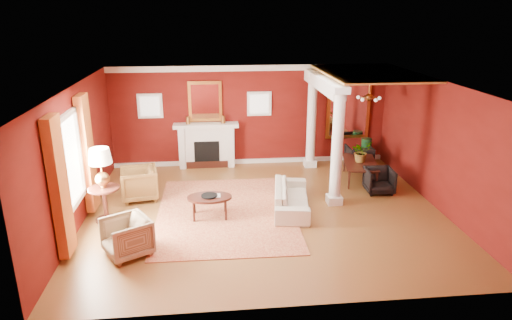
{
  "coord_description": "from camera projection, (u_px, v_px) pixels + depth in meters",
  "views": [
    {
      "loc": [
        -1.17,
        -9.43,
        4.44
      ],
      "look_at": [
        -0.17,
        0.32,
        1.15
      ],
      "focal_mm": 32.0,
      "sensor_mm": 36.0,
      "label": 1
    }
  ],
  "objects": [
    {
      "name": "fireplace",
      "position": [
        207.0,
        145.0,
        13.22
      ],
      "size": [
        1.85,
        0.42,
        1.29
      ],
      "color": "white",
      "rests_on": "ground"
    },
    {
      "name": "column_back",
      "position": [
        312.0,
        119.0,
        12.96
      ],
      "size": [
        0.36,
        0.36,
        2.8
      ],
      "color": "white",
      "rests_on": "ground"
    },
    {
      "name": "crown_trim",
      "position": [
        250.0,
        68.0,
        12.79
      ],
      "size": [
        8.0,
        0.08,
        0.16
      ],
      "primitive_type": "cube",
      "color": "white",
      "rests_on": "room_shell"
    },
    {
      "name": "amber_ceiling",
      "position": [
        370.0,
        73.0,
        11.44
      ],
      "size": [
        2.3,
        3.4,
        0.04
      ],
      "primitive_type": "cube",
      "color": "#EDA245",
      "rests_on": "room_shell"
    },
    {
      "name": "header_beam",
      "position": [
        323.0,
        83.0,
        11.55
      ],
      "size": [
        0.3,
        3.2,
        0.32
      ],
      "primitive_type": "cube",
      "color": "white",
      "rests_on": "column_front"
    },
    {
      "name": "dining_table",
      "position": [
        361.0,
        166.0,
        12.19
      ],
      "size": [
        0.81,
        1.57,
        0.83
      ],
      "primitive_type": "imported",
      "rotation": [
        0.0,
        0.0,
        1.37
      ],
      "color": "black",
      "rests_on": "ground"
    },
    {
      "name": "base_trim",
      "position": [
        251.0,
        161.0,
        13.67
      ],
      "size": [
        8.0,
        0.08,
        0.12
      ],
      "primitive_type": "cube",
      "color": "white",
      "rests_on": "ground"
    },
    {
      "name": "dining_chair_far",
      "position": [
        359.0,
        156.0,
        13.21
      ],
      "size": [
        0.71,
        0.66,
        0.72
      ],
      "primitive_type": "imported",
      "rotation": [
        0.0,
        0.0,
        3.13
      ],
      "color": "black",
      "rests_on": "ground"
    },
    {
      "name": "potted_plant",
      "position": [
        362.0,
        143.0,
        12.0
      ],
      "size": [
        0.7,
        0.73,
        0.45
      ],
      "primitive_type": "imported",
      "rotation": [
        0.0,
        0.0,
        0.39
      ],
      "color": "#26591E",
      "rests_on": "dining_table"
    },
    {
      "name": "coffee_table",
      "position": [
        209.0,
        198.0,
        10.01
      ],
      "size": [
        0.99,
        0.99,
        0.5
      ],
      "rotation": [
        0.0,
        0.0,
        0.21
      ],
      "color": "black",
      "rests_on": "ground"
    },
    {
      "name": "side_table",
      "position": [
        102.0,
        172.0,
        9.66
      ],
      "size": [
        0.66,
        0.66,
        1.65
      ],
      "rotation": [
        0.0,
        0.0,
        0.06
      ],
      "color": "black",
      "rests_on": "ground"
    },
    {
      "name": "coffee_book",
      "position": [
        213.0,
        191.0,
        9.97
      ],
      "size": [
        0.17,
        0.02,
        0.23
      ],
      "primitive_type": "imported",
      "rotation": [
        0.0,
        0.0,
        -0.01
      ],
      "color": "black",
      "rests_on": "coffee_table"
    },
    {
      "name": "chandelier",
      "position": [
        369.0,
        97.0,
        11.69
      ],
      "size": [
        0.6,
        0.62,
        0.75
      ],
      "color": "#A16E32",
      "rests_on": "room_shell"
    },
    {
      "name": "armchair_leopard",
      "position": [
        139.0,
        182.0,
        11.0
      ],
      "size": [
        0.92,
        0.96,
        0.86
      ],
      "primitive_type": "imported",
      "rotation": [
        0.0,
        0.0,
        -1.4
      ],
      "color": "black",
      "rests_on": "ground"
    },
    {
      "name": "column_front",
      "position": [
        337.0,
        146.0,
        10.42
      ],
      "size": [
        0.36,
        0.36,
        2.8
      ],
      "color": "white",
      "rests_on": "ground"
    },
    {
      "name": "dining_chair_near",
      "position": [
        379.0,
        179.0,
        11.41
      ],
      "size": [
        0.7,
        0.66,
        0.69
      ],
      "primitive_type": "imported",
      "rotation": [
        0.0,
        0.0,
        -0.05
      ],
      "color": "black",
      "rests_on": "ground"
    },
    {
      "name": "overmantel_mirror",
      "position": [
        205.0,
        101.0,
        12.95
      ],
      "size": [
        0.95,
        0.07,
        1.15
      ],
      "color": "gold",
      "rests_on": "fireplace"
    },
    {
      "name": "flank_window_left",
      "position": [
        150.0,
        106.0,
        12.84
      ],
      "size": [
        0.7,
        0.07,
        0.7
      ],
      "color": "white",
      "rests_on": "room_shell"
    },
    {
      "name": "flank_window_right",
      "position": [
        259.0,
        104.0,
        13.14
      ],
      "size": [
        0.7,
        0.07,
        0.7
      ],
      "color": "white",
      "rests_on": "room_shell"
    },
    {
      "name": "room_shell",
      "position": [
        265.0,
        126.0,
        9.78
      ],
      "size": [
        8.04,
        7.04,
        2.92
      ],
      "color": "#60110D",
      "rests_on": "ground"
    },
    {
      "name": "left_window",
      "position": [
        74.0,
        168.0,
        9.02
      ],
      "size": [
        0.21,
        2.55,
        2.6
      ],
      "color": "white",
      "rests_on": "room_shell"
    },
    {
      "name": "green_urn",
      "position": [
        366.0,
        154.0,
        13.48
      ],
      "size": [
        0.34,
        0.34,
        0.81
      ],
      "color": "#123B1A",
      "rests_on": "ground"
    },
    {
      "name": "armchair_stripe",
      "position": [
        127.0,
        235.0,
        8.5
      ],
      "size": [
        1.03,
        1.05,
        0.81
      ],
      "primitive_type": "imported",
      "rotation": [
        0.0,
        0.0,
        -1.04
      ],
      "color": "tan",
      "rests_on": "ground"
    },
    {
      "name": "sofa",
      "position": [
        292.0,
        193.0,
        10.46
      ],
      "size": [
        0.86,
        2.02,
        0.76
      ],
      "primitive_type": "imported",
      "rotation": [
        0.0,
        0.0,
        1.42
      ],
      "color": "beige",
      "rests_on": "ground"
    },
    {
      "name": "dining_mirror",
      "position": [
        348.0,
        110.0,
        13.47
      ],
      "size": [
        1.3,
        0.07,
        1.7
      ],
      "color": "gold",
      "rests_on": "room_shell"
    },
    {
      "name": "rug",
      "position": [
        226.0,
        212.0,
        10.38
      ],
      "size": [
        3.13,
        4.14,
        0.02
      ],
      "primitive_type": "cube",
      "rotation": [
        0.0,
        0.0,
        -0.01
      ],
      "color": "maroon",
      "rests_on": "ground"
    },
    {
      "name": "ground",
      "position": [
        265.0,
        212.0,
        10.42
      ],
      "size": [
        8.0,
        8.0,
        0.0
      ],
      "primitive_type": "plane",
      "color": "brown",
      "rests_on": "ground"
    }
  ]
}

